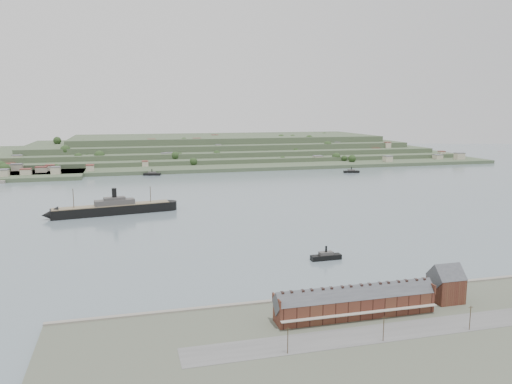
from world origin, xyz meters
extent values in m
plane|color=slate|center=(0.00, 0.00, 0.00)|extent=(1400.00, 1400.00, 0.00)
cube|color=#4C5142|center=(0.00, -188.00, 1.00)|extent=(220.00, 80.00, 2.00)
cube|color=gray|center=(0.00, -149.00, 1.30)|extent=(220.00, 2.00, 2.60)
cube|color=#595959|center=(0.00, -182.00, 2.05)|extent=(140.00, 12.00, 0.10)
cube|color=#4F261C|center=(-10.00, -168.00, 5.50)|extent=(55.00, 8.00, 7.00)
cube|color=#3A3C42|center=(-10.00, -168.00, 9.00)|extent=(55.60, 8.15, 8.15)
cube|color=#A49F91|center=(-10.00, -172.80, 5.00)|extent=(55.00, 1.60, 0.25)
cube|color=#4F261C|center=(-37.50, -168.00, 10.00)|extent=(0.50, 8.40, 3.00)
cube|color=#4F261C|center=(17.50, -168.00, 10.00)|extent=(0.50, 8.40, 3.00)
cube|color=black|center=(-32.00, -168.00, 11.40)|extent=(0.90, 1.40, 3.20)
cube|color=black|center=(-26.50, -168.00, 11.40)|extent=(0.90, 1.40, 3.20)
cube|color=black|center=(-12.75, -168.00, 11.40)|extent=(0.90, 1.40, 3.20)
cube|color=black|center=(-7.25, -168.00, 11.40)|extent=(0.90, 1.40, 3.20)
cube|color=black|center=(6.50, -168.00, 11.40)|extent=(0.90, 1.40, 3.20)
cube|color=black|center=(12.00, -168.00, 11.40)|extent=(0.90, 1.40, 3.20)
cube|color=#4F261C|center=(27.50, -164.00, 6.50)|extent=(10.00, 10.00, 9.00)
cube|color=#3A3C42|center=(27.50, -164.00, 11.00)|extent=(10.40, 10.18, 10.18)
cube|color=#384830|center=(0.00, 360.00, 2.00)|extent=(760.00, 260.00, 4.00)
cube|color=#384830|center=(20.00, 385.00, 6.50)|extent=(680.00, 220.00, 5.00)
cube|color=#384830|center=(35.00, 400.00, 12.00)|extent=(600.00, 200.00, 6.00)
cube|color=#384830|center=(50.00, 415.00, 18.50)|extent=(520.00, 180.00, 7.00)
cube|color=#384830|center=(65.00, 430.00, 26.00)|extent=(440.00, 160.00, 8.00)
cube|color=#384830|center=(-200.00, 250.00, 2.00)|extent=(150.00, 90.00, 4.00)
cube|color=black|center=(-92.07, 30.64, 3.03)|extent=(78.58, 22.76, 6.06)
cone|color=black|center=(-130.53, 24.39, 3.03)|extent=(11.92, 11.92, 10.39)
cylinder|color=black|center=(-53.61, 36.89, 3.03)|extent=(10.39, 10.39, 6.06)
cube|color=#75674E|center=(-92.07, 30.64, 6.32)|extent=(76.74, 21.63, 0.52)
cube|color=#43403F|center=(-90.36, 30.92, 8.23)|extent=(26.89, 11.86, 3.46)
cube|color=#43403F|center=(-90.36, 30.92, 10.56)|extent=(14.65, 8.21, 2.16)
cylinder|color=black|center=(-90.36, 30.92, 13.85)|extent=(3.12, 3.12, 7.79)
cylinder|color=#3E2E1C|center=(-116.00, 26.75, 12.12)|extent=(0.43, 0.43, 13.85)
cylinder|color=#3E2E1C|center=(-66.43, 34.81, 11.26)|extent=(0.43, 0.43, 12.12)
cube|color=black|center=(7.60, -100.98, 1.18)|extent=(14.90, 4.38, 2.37)
cube|color=#43403F|center=(7.60, -100.98, 2.96)|extent=(6.74, 3.35, 1.77)
cylinder|color=black|center=(7.60, -100.98, 4.93)|extent=(0.99, 0.99, 3.45)
cube|color=black|center=(-55.27, 225.00, 1.19)|extent=(18.59, 9.53, 2.39)
cube|color=#43403F|center=(-55.27, 225.00, 2.99)|extent=(8.83, 5.97, 1.79)
cylinder|color=black|center=(-55.27, 225.00, 4.98)|extent=(1.00, 1.00, 3.48)
cube|color=black|center=(159.69, 190.93, 1.15)|extent=(17.87, 7.56, 2.31)
cube|color=#43403F|center=(159.69, 190.93, 2.89)|extent=(8.31, 5.06, 1.73)
cylinder|color=black|center=(159.69, 190.93, 4.81)|extent=(0.96, 0.96, 3.37)
camera|label=1|loc=(-82.25, -312.12, 70.79)|focal=35.00mm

